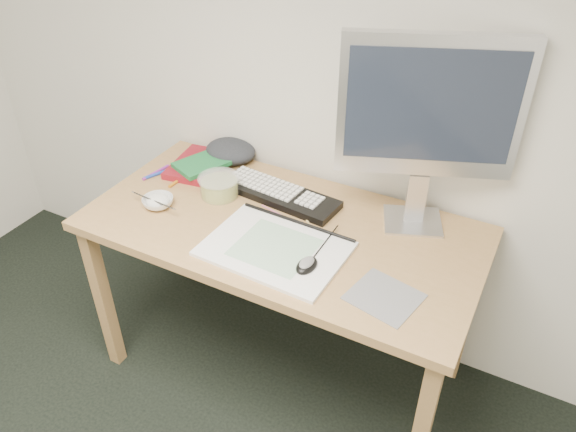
% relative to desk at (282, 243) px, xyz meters
% --- Properties ---
extents(desk, '(1.40, 0.70, 0.75)m').
position_rel_desk_xyz_m(desk, '(0.00, 0.00, 0.00)').
color(desk, tan).
rests_on(desk, ground).
extents(mousepad, '(0.23, 0.22, 0.00)m').
position_rel_desk_xyz_m(mousepad, '(0.45, -0.18, 0.08)').
color(mousepad, slate).
rests_on(mousepad, desk).
extents(sketchpad, '(0.47, 0.35, 0.01)m').
position_rel_desk_xyz_m(sketchpad, '(0.05, -0.14, 0.09)').
color(sketchpad, white).
rests_on(sketchpad, desk).
extents(keyboard, '(0.48, 0.20, 0.03)m').
position_rel_desk_xyz_m(keyboard, '(-0.09, 0.15, 0.10)').
color(keyboard, black).
rests_on(keyboard, desk).
extents(monitor, '(0.55, 0.25, 0.67)m').
position_rel_desk_xyz_m(monitor, '(0.40, 0.23, 0.50)').
color(monitor, silver).
rests_on(monitor, desk).
extents(mouse, '(0.06, 0.10, 0.03)m').
position_rel_desk_xyz_m(mouse, '(0.19, -0.18, 0.11)').
color(mouse, black).
rests_on(mouse, sketchpad).
extents(rice_bowl, '(0.13, 0.13, 0.04)m').
position_rel_desk_xyz_m(rice_bowl, '(-0.46, -0.11, 0.10)').
color(rice_bowl, white).
rests_on(rice_bowl, desk).
extents(chopsticks, '(0.20, 0.03, 0.02)m').
position_rel_desk_xyz_m(chopsticks, '(-0.46, -0.13, 0.12)').
color(chopsticks, '#ABABAD').
rests_on(chopsticks, rice_bowl).
extents(fruit_tub, '(0.17, 0.17, 0.08)m').
position_rel_desk_xyz_m(fruit_tub, '(-0.30, 0.06, 0.12)').
color(fruit_tub, '#D5D94C').
rests_on(fruit_tub, desk).
extents(book_red, '(0.23, 0.29, 0.03)m').
position_rel_desk_xyz_m(book_red, '(-0.49, 0.19, 0.10)').
color(book_red, maroon).
rests_on(book_red, desk).
extents(book_green, '(0.21, 0.24, 0.02)m').
position_rel_desk_xyz_m(book_green, '(-0.46, 0.17, 0.12)').
color(book_green, '#1B6E37').
rests_on(book_green, book_red).
extents(cloth_lump, '(0.19, 0.16, 0.08)m').
position_rel_desk_xyz_m(cloth_lump, '(-0.41, 0.31, 0.12)').
color(cloth_lump, '#212328').
rests_on(cloth_lump, desk).
extents(pencil_pink, '(0.16, 0.05, 0.01)m').
position_rel_desk_xyz_m(pencil_pink, '(-0.04, 0.05, 0.09)').
color(pencil_pink, '#CE678C').
rests_on(pencil_pink, desk).
extents(pencil_tan, '(0.14, 0.14, 0.01)m').
position_rel_desk_xyz_m(pencil_tan, '(0.06, 0.07, 0.09)').
color(pencil_tan, tan).
rests_on(pencil_tan, desk).
extents(pencil_black, '(0.17, 0.02, 0.01)m').
position_rel_desk_xyz_m(pencil_black, '(0.07, 0.01, 0.09)').
color(pencil_black, black).
rests_on(pencil_black, desk).
extents(marker_blue, '(0.07, 0.13, 0.01)m').
position_rel_desk_xyz_m(marker_blue, '(-0.60, 0.08, 0.09)').
color(marker_blue, '#2142B5').
rests_on(marker_blue, desk).
extents(marker_orange, '(0.02, 0.13, 0.01)m').
position_rel_desk_xyz_m(marker_orange, '(-0.50, 0.08, 0.09)').
color(marker_orange, '#C77817').
rests_on(marker_orange, desk).
extents(marker_purple, '(0.03, 0.14, 0.01)m').
position_rel_desk_xyz_m(marker_purple, '(-0.61, 0.07, 0.09)').
color(marker_purple, purple).
rests_on(marker_purple, desk).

